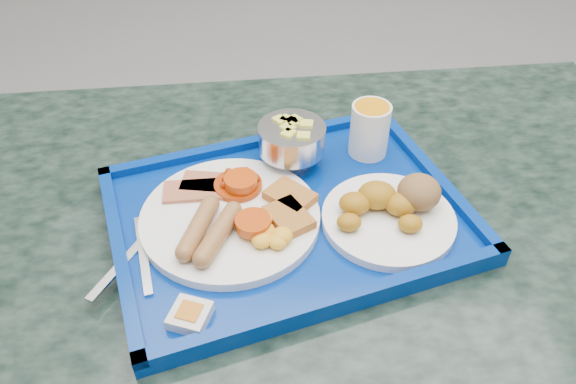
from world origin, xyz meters
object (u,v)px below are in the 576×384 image
Objects in this scene: main_plate at (235,216)px; bread_plate at (392,209)px; tray at (288,216)px; juice_cup at (370,128)px; fruit_bowl at (292,139)px; table at (288,320)px.

bread_plate reaches higher than main_plate.
juice_cup is at bearing 50.16° from tray.
bread_plate is 0.19m from fruit_bowl.
bread_plate is 2.16× the size of juice_cup.
tray is 0.20m from juice_cup.
fruit_bowl reaches higher than main_plate.
juice_cup reaches higher than tray.
tray is 3.16× the size of bread_plate.
table is 7.51× the size of bread_plate.
tray is 0.15m from bread_plate.
bread_plate is (0.22, 0.01, 0.01)m from main_plate.
table is 0.22m from tray.
bread_plate reaches higher than tray.
table is at bearing -174.40° from bread_plate.
fruit_bowl is (-0.14, 0.12, 0.03)m from bread_plate.
tray is at bearing 93.38° from table.
tray is at bearing -129.84° from juice_cup.
fruit_bowl is at bearing 61.23° from main_plate.
table is 0.28m from bread_plate.
tray reaches higher than table.
table is at bearing -86.62° from tray.
main_plate is 0.26m from juice_cup.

